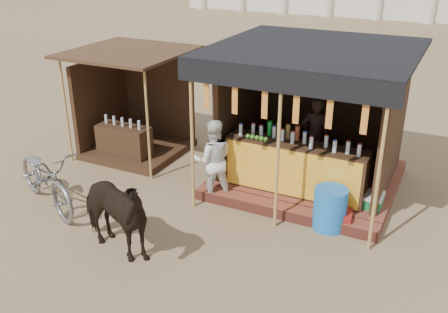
% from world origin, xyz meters
% --- Properties ---
extents(ground, '(120.00, 120.00, 0.00)m').
position_xyz_m(ground, '(0.00, 0.00, 0.00)').
color(ground, '#846B4C').
rests_on(ground, ground).
extents(main_stall, '(3.60, 3.61, 2.78)m').
position_xyz_m(main_stall, '(1.00, 3.36, 1.02)').
color(main_stall, brown).
rests_on(main_stall, ground).
extents(secondary_stall, '(2.40, 2.40, 2.38)m').
position_xyz_m(secondary_stall, '(-3.17, 3.24, 0.85)').
color(secondary_stall, '#3C2416').
rests_on(secondary_stall, ground).
extents(cow, '(1.79, 1.11, 1.41)m').
position_xyz_m(cow, '(-0.97, -0.32, 0.70)').
color(cow, black).
rests_on(cow, ground).
extents(motorbike, '(2.35, 1.60, 1.17)m').
position_xyz_m(motorbike, '(-3.00, 0.36, 0.58)').
color(motorbike, gray).
rests_on(motorbike, ground).
extents(bystander, '(0.97, 0.93, 1.58)m').
position_xyz_m(bystander, '(-0.43, 1.99, 0.79)').
color(bystander, silver).
rests_on(bystander, ground).
extents(blue_barrel, '(0.57, 0.57, 0.74)m').
position_xyz_m(blue_barrel, '(1.84, 1.92, 0.37)').
color(blue_barrel, blue).
rests_on(blue_barrel, ground).
extents(red_crate, '(0.44, 0.43, 0.32)m').
position_xyz_m(red_crate, '(2.01, 2.00, 0.16)').
color(red_crate, maroon).
rests_on(red_crate, ground).
extents(cooler, '(0.64, 0.45, 0.46)m').
position_xyz_m(cooler, '(2.28, 2.60, 0.23)').
color(cooler, '#1B7C3C').
rests_on(cooler, ground).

